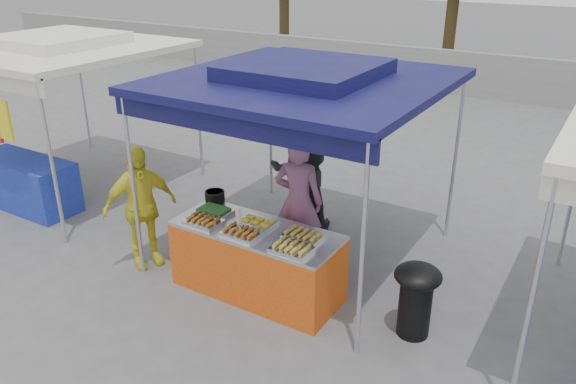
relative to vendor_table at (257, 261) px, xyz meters
The scene contains 20 objects.
ground_plane 0.44m from the vendor_table, 90.00° to the left, with size 80.00×80.00×0.00m, color #5D5C5F.
back_wall 11.10m from the vendor_table, 90.00° to the left, with size 40.00×0.25×1.20m, color gray.
main_canopy 2.22m from the vendor_table, 90.00° to the left, with size 3.20×3.20×2.57m.
neighbor_stall_left 4.70m from the vendor_table, behind, with size 3.20×3.20×2.57m.
vendor_table is the anchor object (origin of this frame).
food_tray_fl 0.78m from the vendor_table, 158.81° to the right, with size 0.42×0.30×0.07m.
food_tray_fm 0.51m from the vendor_table, 99.87° to the right, with size 0.42×0.30×0.07m.
food_tray_fr 0.81m from the vendor_table, 21.14° to the right, with size 0.42×0.30×0.07m.
food_tray_bl 0.80m from the vendor_table, behind, with size 0.42×0.30×0.07m.
food_tray_bm 0.47m from the vendor_table, 114.12° to the left, with size 0.42×0.30×0.07m.
food_tray_br 0.74m from the vendor_table, ahead, with size 0.42×0.30×0.07m.
cooking_pot 1.05m from the vendor_table, 158.54° to the left, with size 0.25×0.25×0.14m, color black.
skewer_cup 0.51m from the vendor_table, 122.32° to the right, with size 0.09×0.09×0.11m, color silver.
wok_burner 1.88m from the vendor_table, ahead, with size 0.50×0.50×0.84m.
crate_left 0.72m from the vendor_table, 122.91° to the left, with size 0.55×0.38×0.33m, color #1426A7.
crate_right 0.72m from the vendor_table, 54.94° to the left, with size 0.44×0.31×0.27m, color #1426A7.
crate_stacked 0.66m from the vendor_table, 54.94° to the left, with size 0.43×0.30×0.26m, color #1426A7.
vendor_woman 0.98m from the vendor_table, 87.10° to the left, with size 0.63×0.41×1.72m, color #8D5A7C.
helper_man 1.86m from the vendor_table, 103.58° to the left, with size 0.89×0.69×1.83m, color black.
customer_person 1.68m from the vendor_table, behind, with size 0.95×0.39×1.62m, color yellow.
Camera 1 is at (3.31, -4.79, 3.82)m, focal length 35.00 mm.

